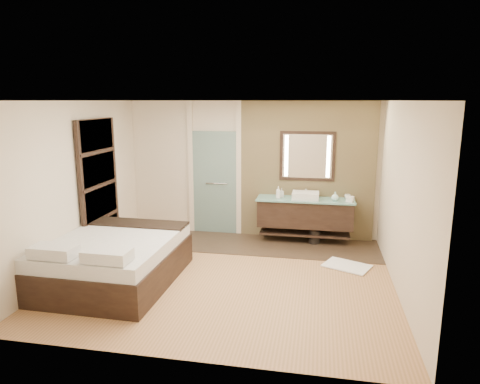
% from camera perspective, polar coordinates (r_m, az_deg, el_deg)
% --- Properties ---
extents(floor, '(5.00, 5.00, 0.00)m').
position_cam_1_polar(floor, '(6.83, -1.57, -11.19)').
color(floor, '#A07043').
rests_on(floor, ground).
extents(tile_strip, '(3.80, 1.30, 0.01)m').
position_cam_1_polar(tile_strip, '(8.22, 4.94, -7.08)').
color(tile_strip, '#36281D').
rests_on(tile_strip, floor).
extents(stone_wall, '(2.60, 0.08, 2.70)m').
position_cam_1_polar(stone_wall, '(8.45, 8.90, 2.77)').
color(stone_wall, tan).
rests_on(stone_wall, floor).
extents(vanity, '(1.85, 0.55, 0.88)m').
position_cam_1_polar(vanity, '(8.33, 8.66, -2.79)').
color(vanity, black).
rests_on(vanity, stone_wall).
extents(mirror_unit, '(1.06, 0.04, 0.96)m').
position_cam_1_polar(mirror_unit, '(8.36, 8.96, 4.74)').
color(mirror_unit, black).
rests_on(mirror_unit, stone_wall).
extents(frosted_door, '(1.10, 0.12, 2.70)m').
position_cam_1_polar(frosted_door, '(8.73, -3.37, 1.82)').
color(frosted_door, '#A1CCC4').
rests_on(frosted_door, floor).
extents(shoji_partition, '(0.06, 1.20, 2.40)m').
position_cam_1_polar(shoji_partition, '(7.85, -18.22, 0.55)').
color(shoji_partition, black).
rests_on(shoji_partition, floor).
extents(bed, '(1.78, 2.21, 0.84)m').
position_cam_1_polar(bed, '(6.79, -16.41, -8.67)').
color(bed, black).
rests_on(bed, floor).
extents(bath_mat, '(0.86, 0.75, 0.02)m').
position_cam_1_polar(bath_mat, '(7.40, 14.05, -9.52)').
color(bath_mat, white).
rests_on(bath_mat, floor).
extents(waste_bin, '(0.28, 0.28, 0.28)m').
position_cam_1_polar(waste_bin, '(8.38, 9.92, -5.88)').
color(waste_bin, black).
rests_on(waste_bin, floor).
extents(tissue_box, '(0.15, 0.15, 0.10)m').
position_cam_1_polar(tissue_box, '(8.16, 14.47, -0.92)').
color(tissue_box, white).
rests_on(tissue_box, vanity).
extents(soap_bottle_a, '(0.10, 0.11, 0.23)m').
position_cam_1_polar(soap_bottle_a, '(8.20, 5.12, -0.05)').
color(soap_bottle_a, white).
rests_on(soap_bottle_a, vanity).
extents(soap_bottle_b, '(0.09, 0.09, 0.17)m').
position_cam_1_polar(soap_bottle_b, '(8.31, 5.56, -0.10)').
color(soap_bottle_b, '#B2B2B2').
rests_on(soap_bottle_b, vanity).
extents(soap_bottle_c, '(0.13, 0.13, 0.17)m').
position_cam_1_polar(soap_bottle_c, '(8.18, 12.56, -0.56)').
color(soap_bottle_c, '#BCECE9').
rests_on(soap_bottle_c, vanity).
extents(cup, '(0.14, 0.14, 0.09)m').
position_cam_1_polar(cup, '(8.37, 14.14, -0.61)').
color(cup, white).
rests_on(cup, vanity).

